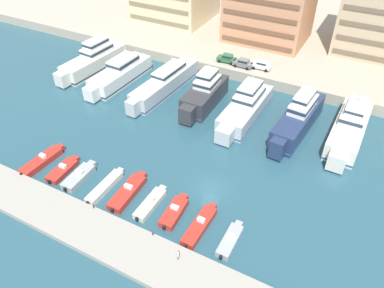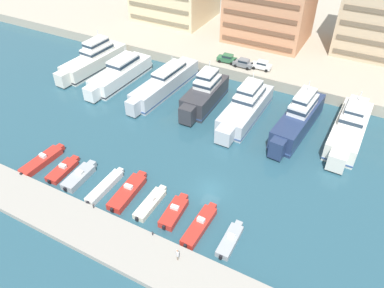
% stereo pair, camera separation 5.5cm
% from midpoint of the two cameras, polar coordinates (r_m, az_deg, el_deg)
% --- Properties ---
extents(ground_plane, '(400.00, 400.00, 0.00)m').
position_cam_midpoint_polar(ground_plane, '(54.51, 2.82, -6.92)').
color(ground_plane, '#285160').
extents(quay_promenade, '(180.00, 70.00, 2.25)m').
position_cam_midpoint_polar(quay_promenade, '(108.84, 18.88, 16.47)').
color(quay_promenade, '#ADA38E').
rests_on(quay_promenade, ground).
extents(pier_dock, '(120.00, 6.28, 0.76)m').
position_cam_midpoint_polar(pier_dock, '(46.48, -5.14, -17.63)').
color(pier_dock, '#9E998E').
rests_on(pier_dock, ground).
extents(yacht_ivory_far_left, '(5.81, 19.59, 8.07)m').
position_cam_midpoint_polar(yacht_ivory_far_left, '(86.35, -14.77, 12.35)').
color(yacht_ivory_far_left, silver).
rests_on(yacht_ivory_far_left, ground).
extents(yacht_white_left, '(5.21, 18.66, 6.64)m').
position_cam_midpoint_polar(yacht_white_left, '(80.02, -10.93, 10.51)').
color(yacht_white_left, white).
rests_on(yacht_white_left, ground).
extents(yacht_silver_mid_left, '(5.14, 21.60, 6.43)m').
position_cam_midpoint_polar(yacht_silver_mid_left, '(75.40, -4.18, 9.26)').
color(yacht_silver_mid_left, silver).
rests_on(yacht_silver_mid_left, ground).
extents(yacht_charcoal_center_left, '(4.88, 15.46, 8.28)m').
position_cam_midpoint_polar(yacht_charcoal_center_left, '(70.81, 1.88, 7.67)').
color(yacht_charcoal_center_left, '#333338').
rests_on(yacht_charcoal_center_left, ground).
extents(yacht_silver_center, '(5.18, 18.76, 7.87)m').
position_cam_midpoint_polar(yacht_silver_center, '(68.04, 8.14, 5.63)').
color(yacht_silver_center, silver).
rests_on(yacht_silver_center, ground).
extents(yacht_navy_center_right, '(5.44, 18.96, 8.56)m').
position_cam_midpoint_polar(yacht_navy_center_right, '(66.38, 15.85, 3.81)').
color(yacht_navy_center_right, navy).
rests_on(yacht_navy_center_right, ground).
extents(yacht_ivory_mid_right, '(5.10, 18.94, 8.02)m').
position_cam_midpoint_polar(yacht_ivory_mid_right, '(67.35, 22.87, 2.33)').
color(yacht_ivory_mid_right, silver).
rests_on(yacht_ivory_mid_right, ground).
extents(motorboat_red_far_left, '(2.35, 8.25, 1.54)m').
position_cam_midpoint_polar(motorboat_red_far_left, '(62.73, -21.88, -2.36)').
color(motorboat_red_far_left, red).
rests_on(motorboat_red_far_left, ground).
extents(motorboat_red_left, '(2.29, 6.37, 1.31)m').
position_cam_midpoint_polar(motorboat_red_left, '(60.09, -19.10, -3.74)').
color(motorboat_red_left, red).
rests_on(motorboat_red_left, ground).
extents(motorboat_grey_mid_left, '(2.32, 6.67, 1.52)m').
position_cam_midpoint_polar(motorboat_grey_mid_left, '(58.04, -16.81, -4.75)').
color(motorboat_grey_mid_left, '#9EA3A8').
rests_on(motorboat_grey_mid_left, ground).
extents(motorboat_white_center_left, '(1.54, 7.92, 0.97)m').
position_cam_midpoint_polar(motorboat_white_center_left, '(55.62, -13.12, -6.32)').
color(motorboat_white_center_left, white).
rests_on(motorboat_white_center_left, ground).
extents(motorboat_red_center, '(2.52, 8.24, 1.56)m').
position_cam_midpoint_polar(motorboat_red_center, '(54.14, -9.76, -7.18)').
color(motorboat_red_center, red).
rests_on(motorboat_red_center, ground).
extents(motorboat_cream_center_right, '(1.74, 6.92, 1.37)m').
position_cam_midpoint_polar(motorboat_cream_center_right, '(52.33, -6.36, -8.96)').
color(motorboat_cream_center_right, beige).
rests_on(motorboat_cream_center_right, ground).
extents(motorboat_red_mid_right, '(2.34, 6.42, 1.47)m').
position_cam_midpoint_polar(motorboat_red_mid_right, '(50.94, -2.73, -10.29)').
color(motorboat_red_mid_right, red).
rests_on(motorboat_red_mid_right, ground).
extents(motorboat_red_right, '(1.94, 7.94, 1.54)m').
position_cam_midpoint_polar(motorboat_red_right, '(49.47, 1.17, -12.29)').
color(motorboat_red_right, red).
rests_on(motorboat_red_right, ground).
extents(motorboat_grey_far_right, '(1.72, 6.19, 1.23)m').
position_cam_midpoint_polar(motorboat_grey_far_right, '(48.35, 5.83, -14.35)').
color(motorboat_grey_far_right, '#9EA3A8').
rests_on(motorboat_grey_far_right, ground).
extents(car_green_far_left, '(4.17, 2.06, 1.80)m').
position_cam_midpoint_polar(car_green_far_left, '(82.32, 5.34, 12.90)').
color(car_green_far_left, '#2D6642').
rests_on(car_green_far_left, quay_promenade).
extents(car_grey_left, '(4.12, 1.95, 1.80)m').
position_cam_midpoint_polar(car_grey_left, '(80.71, 7.78, 12.16)').
color(car_grey_left, slate).
rests_on(car_grey_left, quay_promenade).
extents(car_white_mid_left, '(4.13, 1.99, 1.80)m').
position_cam_midpoint_polar(car_white_mid_left, '(80.49, 10.55, 11.78)').
color(car_white_mid_left, white).
rests_on(car_white_mid_left, quay_promenade).
extents(pedestrian_mid_deck, '(0.51, 0.52, 1.77)m').
position_cam_midpoint_polar(pedestrian_mid_deck, '(45.32, -2.25, -16.39)').
color(pedestrian_mid_deck, '#7A6B56').
rests_on(pedestrian_mid_deck, pier_dock).
extents(bollard_west, '(0.20, 0.20, 0.61)m').
position_cam_midpoint_polar(bollard_west, '(52.49, -14.82, -9.17)').
color(bollard_west, '#2D2D33').
rests_on(bollard_west, pier_dock).
extents(bollard_west_mid, '(0.20, 0.20, 0.61)m').
position_cam_midpoint_polar(bollard_west_mid, '(48.20, -6.04, -13.37)').
color(bollard_west_mid, '#2D2D33').
rests_on(bollard_west_mid, pier_dock).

